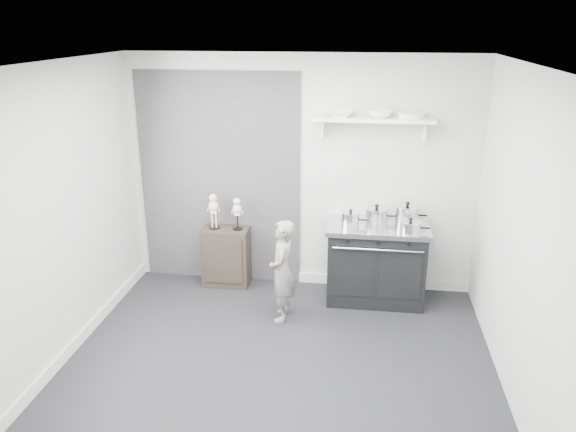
% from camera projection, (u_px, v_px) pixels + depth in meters
% --- Properties ---
extents(ground, '(4.00, 4.00, 0.00)m').
position_uv_depth(ground, '(277.00, 365.00, 5.19)').
color(ground, black).
rests_on(ground, ground).
extents(room_shell, '(4.02, 3.62, 2.71)m').
position_uv_depth(room_shell, '(268.00, 191.00, 4.80)').
color(room_shell, '#B3B3B0').
rests_on(room_shell, ground).
extents(wall_shelf, '(1.30, 0.26, 0.24)m').
position_uv_depth(wall_shelf, '(374.00, 120.00, 5.99)').
color(wall_shelf, white).
rests_on(wall_shelf, room_shell).
extents(stove, '(1.12, 0.70, 0.90)m').
position_uv_depth(stove, '(376.00, 262.00, 6.31)').
color(stove, black).
rests_on(stove, ground).
extents(side_cabinet, '(0.55, 0.32, 0.71)m').
position_uv_depth(side_cabinet, '(226.00, 257.00, 6.69)').
color(side_cabinet, black).
rests_on(side_cabinet, ground).
extents(child, '(0.28, 0.41, 1.10)m').
position_uv_depth(child, '(282.00, 271.00, 5.85)').
color(child, slate).
rests_on(child, ground).
extents(pot_front_left, '(0.29, 0.20, 0.19)m').
position_uv_depth(pot_front_left, '(351.00, 219.00, 6.11)').
color(pot_front_left, silver).
rests_on(pot_front_left, stove).
extents(pot_back_left, '(0.35, 0.26, 0.20)m').
position_uv_depth(pot_back_left, '(376.00, 215.00, 6.23)').
color(pot_back_left, silver).
rests_on(pot_back_left, stove).
extents(pot_back_right, '(0.36, 0.27, 0.25)m').
position_uv_depth(pot_back_right, '(407.00, 214.00, 6.19)').
color(pot_back_right, silver).
rests_on(pot_back_right, stove).
extents(pot_front_right, '(0.32, 0.23, 0.16)m').
position_uv_depth(pot_front_right, '(410.00, 227.00, 5.92)').
color(pot_front_right, silver).
rests_on(pot_front_right, stove).
extents(skeleton_full, '(0.14, 0.09, 0.48)m').
position_uv_depth(skeleton_full, '(214.00, 209.00, 6.51)').
color(skeleton_full, beige).
rests_on(skeleton_full, side_cabinet).
extents(skeleton_torso, '(0.12, 0.08, 0.44)m').
position_uv_depth(skeleton_torso, '(237.00, 211.00, 6.48)').
color(skeleton_torso, beige).
rests_on(skeleton_torso, side_cabinet).
extents(bowl_large, '(0.30, 0.30, 0.07)m').
position_uv_depth(bowl_large, '(340.00, 113.00, 6.01)').
color(bowl_large, white).
rests_on(bowl_large, wall_shelf).
extents(bowl_small, '(0.25, 0.25, 0.08)m').
position_uv_depth(bowl_small, '(380.00, 114.00, 5.96)').
color(bowl_small, white).
rests_on(bowl_small, wall_shelf).
extents(plate_stack, '(0.28, 0.28, 0.06)m').
position_uv_depth(plate_stack, '(411.00, 116.00, 5.92)').
color(plate_stack, silver).
rests_on(plate_stack, wall_shelf).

